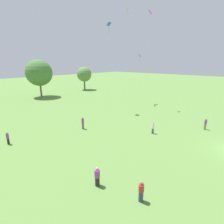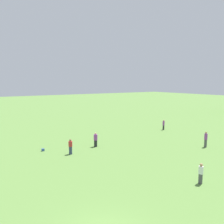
{
  "view_description": "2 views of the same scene",
  "coord_description": "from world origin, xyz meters",
  "views": [
    {
      "loc": [
        -23.01,
        -1.34,
        10.0
      ],
      "look_at": [
        -9.29,
        10.81,
        4.71
      ],
      "focal_mm": 28.0,
      "sensor_mm": 36.0,
      "label": 1
    },
    {
      "loc": [
        7.98,
        -4.69,
        7.79
      ],
      "look_at": [
        -9.6,
        6.89,
        4.89
      ],
      "focal_mm": 35.0,
      "sensor_mm": 36.0,
      "label": 2
    }
  ],
  "objects": [
    {
      "name": "tree_2",
      "position": [
        18.67,
        49.06,
        5.58
      ],
      "size": [
        5.25,
        5.25,
        8.24
      ],
      "color": "brown",
      "rests_on": "ground_plane"
    },
    {
      "name": "person_5",
      "position": [
        -7.1,
        18.73,
        0.96
      ],
      "size": [
        0.51,
        0.51,
        1.89
      ],
      "rotation": [
        0.0,
        0.0,
        0.71
      ],
      "color": "#4C4C51",
      "rests_on": "ground_plane"
    },
    {
      "name": "kite_3",
      "position": [
        13.33,
        26.06,
        19.8
      ],
      "size": [
        1.02,
        1.0,
        21.89
      ],
      "rotation": [
        0.0,
        0.0,
        3.06
      ],
      "color": "orange",
      "rests_on": "ground_plane"
    },
    {
      "name": "tree_1",
      "position": [
        1.25,
        47.93,
        6.94
      ],
      "size": [
        7.4,
        7.4,
        10.65
      ],
      "color": "brown",
      "rests_on": "ground_plane"
    },
    {
      "name": "person_6",
      "position": [
        -16.67,
        21.66,
        0.84
      ],
      "size": [
        0.46,
        0.46,
        1.67
      ],
      "rotation": [
        0.0,
        0.0,
        2.28
      ],
      "color": "#232328",
      "rests_on": "ground_plane"
    },
    {
      "name": "kite_0",
      "position": [
        3.28,
        22.71,
        15.69
      ],
      "size": [
        0.85,
        0.68,
        17.0
      ],
      "rotation": [
        0.0,
        0.0,
        2.34
      ],
      "color": "blue",
      "rests_on": "ground_plane"
    },
    {
      "name": "person_1",
      "position": [
        5.12,
        4.57,
        0.88
      ],
      "size": [
        0.44,
        0.44,
        1.76
      ],
      "rotation": [
        0.0,
        0.0,
        6.08
      ],
      "color": "#847056",
      "rests_on": "ground_plane"
    },
    {
      "name": "kite_4",
      "position": [
        10.87,
        18.55,
        18.2
      ],
      "size": [
        0.9,
        0.57,
        19.79
      ],
      "rotation": [
        0.0,
        0.0,
        5.53
      ],
      "color": "purple",
      "rests_on": "ground_plane"
    },
    {
      "name": "person_0",
      "position": [
        -1.58,
        9.78,
        0.81
      ],
      "size": [
        0.36,
        0.36,
        1.62
      ],
      "rotation": [
        0.0,
        0.0,
        4.69
      ],
      "color": "#4C4C51",
      "rests_on": "ground_plane"
    },
    {
      "name": "person_2",
      "position": [
        -13.6,
        4.13,
        0.83
      ],
      "size": [
        0.58,
        0.58,
        1.68
      ],
      "rotation": [
        0.0,
        0.0,
        5.46
      ],
      "color": "#333D5B",
      "rests_on": "ground_plane"
    },
    {
      "name": "person_3",
      "position": [
        -14.56,
        7.78,
        0.85
      ],
      "size": [
        0.63,
        0.63,
        1.74
      ],
      "rotation": [
        0.0,
        0.0,
        3.74
      ],
      "color": "#232328",
      "rests_on": "ground_plane"
    },
    {
      "name": "kite_2",
      "position": [
        12.63,
        21.73,
        10.98
      ],
      "size": [
        1.18,
        1.13,
        11.76
      ],
      "rotation": [
        0.0,
        0.0,
        6.19
      ],
      "color": "blue",
      "rests_on": "ground_plane"
    }
  ]
}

